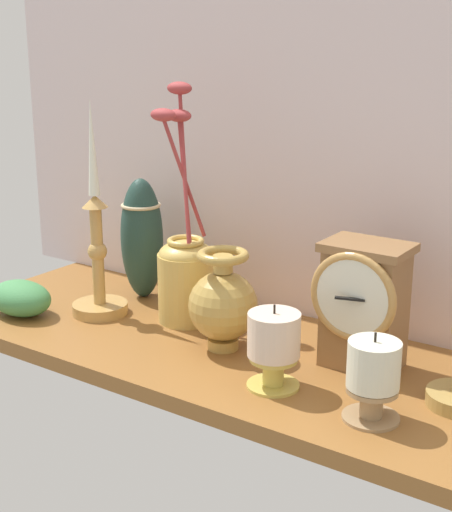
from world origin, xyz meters
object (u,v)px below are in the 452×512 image
(mantel_clock, at_px, (363,304))
(pillar_candle_front, at_px, (373,376))
(tall_ceramic_vase, at_px, (142,238))
(candlestick_tall_left, at_px, (98,258))
(pillar_candle_near_clock, at_px, (274,345))
(brass_vase_jar, at_px, (185,268))
(brass_vase_bulbous, at_px, (223,303))

(mantel_clock, xyz_separation_m, pillar_candle_front, (0.08, -0.13, -0.04))
(pillar_candle_front, height_order, tall_ceramic_vase, tall_ceramic_vase)
(candlestick_tall_left, relative_size, pillar_candle_near_clock, 3.07)
(tall_ceramic_vase, bearing_deg, mantel_clock, -6.66)
(mantel_clock, bearing_deg, tall_ceramic_vase, 173.34)
(brass_vase_jar, distance_m, pillar_candle_near_clock, 0.28)
(brass_vase_jar, xyz_separation_m, pillar_candle_front, (0.39, -0.13, -0.03))
(brass_vase_bulbous, bearing_deg, brass_vase_jar, 152.51)
(candlestick_tall_left, xyz_separation_m, brass_vase_jar, (0.14, 0.06, -0.01))
(brass_vase_jar, distance_m, tall_ceramic_vase, 0.14)
(brass_vase_bulbous, height_order, pillar_candle_near_clock, brass_vase_bulbous)
(candlestick_tall_left, distance_m, pillar_candle_front, 0.53)
(pillar_candle_near_clock, bearing_deg, pillar_candle_front, -2.94)
(brass_vase_jar, xyz_separation_m, tall_ceramic_vase, (-0.13, 0.05, 0.02))
(brass_vase_bulbous, bearing_deg, mantel_clock, 16.34)
(pillar_candle_near_clock, bearing_deg, brass_vase_jar, 152.43)
(candlestick_tall_left, height_order, brass_vase_jar, brass_vase_jar)
(brass_vase_jar, bearing_deg, pillar_candle_near_clock, -27.57)
(brass_vase_bulbous, relative_size, brass_vase_jar, 0.40)
(pillar_candle_front, bearing_deg, brass_vase_jar, 160.84)
(mantel_clock, height_order, brass_vase_bulbous, mantel_clock)
(candlestick_tall_left, distance_m, tall_ceramic_vase, 0.11)
(tall_ceramic_vase, bearing_deg, pillar_candle_near_clock, -25.02)
(pillar_candle_front, bearing_deg, candlestick_tall_left, 171.63)
(mantel_clock, relative_size, pillar_candle_near_clock, 1.55)
(tall_ceramic_vase, bearing_deg, candlestick_tall_left, -92.63)
(pillar_candle_front, height_order, pillar_candle_near_clock, pillar_candle_near_clock)
(brass_vase_bulbous, xyz_separation_m, pillar_candle_near_clock, (0.13, -0.07, -0.01))
(mantel_clock, relative_size, pillar_candle_front, 1.59)
(mantel_clock, bearing_deg, candlestick_tall_left, -173.15)
(candlestick_tall_left, height_order, pillar_candle_front, candlestick_tall_left)
(mantel_clock, distance_m, brass_vase_jar, 0.31)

